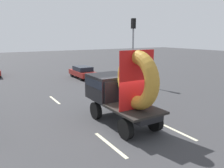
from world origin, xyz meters
name	(u,v)px	position (x,y,z in m)	size (l,w,h in m)	color
ground_plane	(126,127)	(0.00, 0.00, 0.00)	(120.00, 120.00, 0.00)	#38383A
flatbed_truck	(120,89)	(0.08, 0.73, 1.82)	(2.02, 4.90, 3.87)	black
distant_sedan	(83,72)	(3.53, 13.42, 0.69)	(1.69, 3.94, 1.29)	black
traffic_light	(133,42)	(6.39, 8.21, 3.92)	(0.42, 0.36, 6.04)	gray
lane_dash_left_near	(110,144)	(-1.64, -1.16, 0.00)	(2.56, 0.16, 0.01)	beige
lane_dash_left_far	(55,100)	(-1.64, 6.61, 0.00)	(2.24, 0.16, 0.01)	beige
lane_dash_right_near	(179,132)	(1.80, -1.81, 0.00)	(2.07, 0.16, 0.01)	beige
lane_dash_right_far	(99,94)	(1.80, 6.35, 0.00)	(2.48, 0.16, 0.01)	beige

